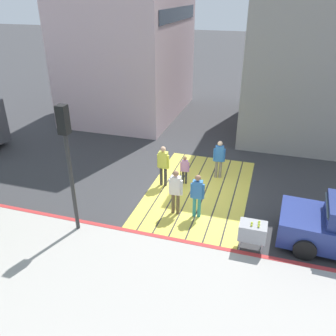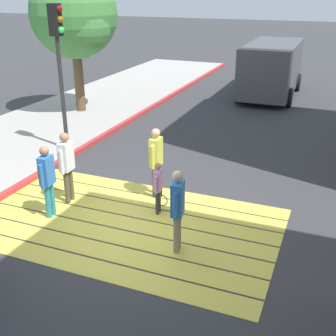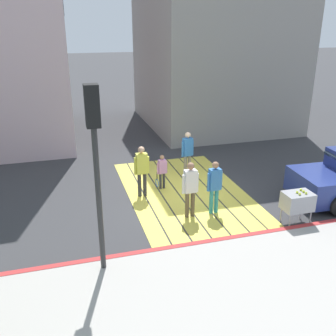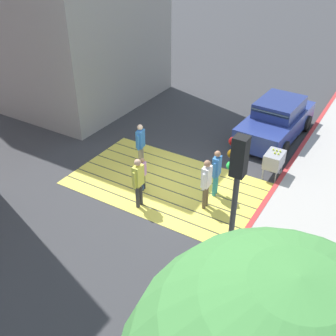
{
  "view_description": "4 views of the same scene",
  "coord_description": "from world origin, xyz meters",
  "px_view_note": "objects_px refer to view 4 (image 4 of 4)",
  "views": [
    {
      "loc": [
        -11.66,
        -2.36,
        7.06
      ],
      "look_at": [
        -0.58,
        1.05,
        1.16
      ],
      "focal_mm": 37.65,
      "sensor_mm": 36.0,
      "label": 1
    },
    {
      "loc": [
        3.84,
        -7.1,
        4.68
      ],
      "look_at": [
        0.57,
        1.0,
        0.98
      ],
      "focal_mm": 46.23,
      "sensor_mm": 36.0,
      "label": 2
    },
    {
      "loc": [
        -11.04,
        3.82,
        5.37
      ],
      "look_at": [
        0.42,
        0.49,
        0.75
      ],
      "focal_mm": 40.95,
      "sensor_mm": 36.0,
      "label": 3
    },
    {
      "loc": [
        -5.81,
        9.45,
        7.7
      ],
      "look_at": [
        -0.26,
        0.31,
        0.89
      ],
      "focal_mm": 42.63,
      "sensor_mm": 36.0,
      "label": 4
    }
  ],
  "objects_px": {
    "pedestrian_adult_lead": "(216,170)",
    "pedestrian_adult_side": "(206,181)",
    "car_parked_near_curb": "(276,120)",
    "tennis_ball_cart": "(274,160)",
    "traffic_light_corner": "(235,190)",
    "pedestrian_child_with_racket": "(143,173)",
    "pedestrian_teen_behind": "(138,180)",
    "pedestrian_adult_trailing": "(141,142)"
  },
  "relations": [
    {
      "from": "tennis_ball_cart",
      "to": "pedestrian_child_with_racket",
      "type": "height_order",
      "value": "pedestrian_child_with_racket"
    },
    {
      "from": "car_parked_near_curb",
      "to": "tennis_ball_cart",
      "type": "bearing_deg",
      "value": 107.1
    },
    {
      "from": "pedestrian_adult_lead",
      "to": "pedestrian_child_with_racket",
      "type": "relative_size",
      "value": 1.34
    },
    {
      "from": "pedestrian_adult_lead",
      "to": "pedestrian_adult_side",
      "type": "xyz_separation_m",
      "value": [
        -0.02,
        0.75,
        0.04
      ]
    },
    {
      "from": "traffic_light_corner",
      "to": "pedestrian_teen_behind",
      "type": "bearing_deg",
      "value": -25.24
    },
    {
      "from": "traffic_light_corner",
      "to": "pedestrian_child_with_racket",
      "type": "relative_size",
      "value": 3.51
    },
    {
      "from": "tennis_ball_cart",
      "to": "pedestrian_adult_side",
      "type": "relative_size",
      "value": 0.6
    },
    {
      "from": "pedestrian_adult_side",
      "to": "pedestrian_teen_behind",
      "type": "height_order",
      "value": "pedestrian_teen_behind"
    },
    {
      "from": "car_parked_near_curb",
      "to": "pedestrian_child_with_racket",
      "type": "xyz_separation_m",
      "value": [
        2.47,
        5.88,
        -0.06
      ]
    },
    {
      "from": "pedestrian_adult_lead",
      "to": "pedestrian_teen_behind",
      "type": "distance_m",
      "value": 2.49
    },
    {
      "from": "pedestrian_teen_behind",
      "to": "pedestrian_child_with_racket",
      "type": "distance_m",
      "value": 0.91
    },
    {
      "from": "traffic_light_corner",
      "to": "pedestrian_adult_trailing",
      "type": "relative_size",
      "value": 2.57
    },
    {
      "from": "traffic_light_corner",
      "to": "pedestrian_adult_side",
      "type": "xyz_separation_m",
      "value": [
        1.9,
        -2.74,
        -2.05
      ]
    },
    {
      "from": "tennis_ball_cart",
      "to": "pedestrian_adult_lead",
      "type": "relative_size",
      "value": 0.63
    },
    {
      "from": "traffic_light_corner",
      "to": "pedestrian_child_with_racket",
      "type": "distance_m",
      "value": 5.31
    },
    {
      "from": "car_parked_near_curb",
      "to": "traffic_light_corner",
      "type": "xyz_separation_m",
      "value": [
        -1.58,
        8.38,
        2.3
      ]
    },
    {
      "from": "pedestrian_adult_side",
      "to": "pedestrian_teen_behind",
      "type": "distance_m",
      "value": 2.04
    },
    {
      "from": "traffic_light_corner",
      "to": "pedestrian_child_with_racket",
      "type": "height_order",
      "value": "traffic_light_corner"
    },
    {
      "from": "traffic_light_corner",
      "to": "pedestrian_teen_behind",
      "type": "height_order",
      "value": "traffic_light_corner"
    },
    {
      "from": "pedestrian_adult_trailing",
      "to": "pedestrian_adult_side",
      "type": "bearing_deg",
      "value": 162.42
    },
    {
      "from": "pedestrian_adult_trailing",
      "to": "pedestrian_adult_side",
      "type": "height_order",
      "value": "pedestrian_adult_side"
    },
    {
      "from": "pedestrian_adult_trailing",
      "to": "pedestrian_child_with_racket",
      "type": "height_order",
      "value": "pedestrian_adult_trailing"
    },
    {
      "from": "pedestrian_adult_trailing",
      "to": "pedestrian_adult_side",
      "type": "xyz_separation_m",
      "value": [
        -3.06,
        0.97,
        0.02
      ]
    },
    {
      "from": "car_parked_near_curb",
      "to": "pedestrian_teen_behind",
      "type": "distance_m",
      "value": 6.97
    },
    {
      "from": "car_parked_near_curb",
      "to": "pedestrian_child_with_racket",
      "type": "distance_m",
      "value": 6.38
    },
    {
      "from": "pedestrian_adult_lead",
      "to": "pedestrian_teen_behind",
      "type": "xyz_separation_m",
      "value": [
        1.75,
        1.77,
        0.04
      ]
    },
    {
      "from": "pedestrian_adult_lead",
      "to": "pedestrian_adult_side",
      "type": "distance_m",
      "value": 0.75
    },
    {
      "from": "car_parked_near_curb",
      "to": "tennis_ball_cart",
      "type": "relative_size",
      "value": 4.31
    },
    {
      "from": "car_parked_near_curb",
      "to": "pedestrian_adult_trailing",
      "type": "distance_m",
      "value": 5.77
    },
    {
      "from": "car_parked_near_curb",
      "to": "tennis_ball_cart",
      "type": "xyz_separation_m",
      "value": [
        -0.9,
        2.92,
        -0.04
      ]
    },
    {
      "from": "traffic_light_corner",
      "to": "pedestrian_adult_lead",
      "type": "height_order",
      "value": "traffic_light_corner"
    },
    {
      "from": "car_parked_near_curb",
      "to": "pedestrian_adult_side",
      "type": "relative_size",
      "value": 2.6
    },
    {
      "from": "car_parked_near_curb",
      "to": "pedestrian_adult_lead",
      "type": "relative_size",
      "value": 2.7
    },
    {
      "from": "pedestrian_child_with_racket",
      "to": "traffic_light_corner",
      "type": "bearing_deg",
      "value": 148.37
    },
    {
      "from": "tennis_ball_cart",
      "to": "pedestrian_adult_lead",
      "type": "height_order",
      "value": "pedestrian_adult_lead"
    },
    {
      "from": "car_parked_near_curb",
      "to": "pedestrian_adult_lead",
      "type": "height_order",
      "value": "pedestrian_adult_lead"
    },
    {
      "from": "pedestrian_teen_behind",
      "to": "pedestrian_adult_side",
      "type": "bearing_deg",
      "value": -150.18
    },
    {
      "from": "tennis_ball_cart",
      "to": "pedestrian_teen_behind",
      "type": "xyz_separation_m",
      "value": [
        2.99,
        3.73,
        0.29
      ]
    },
    {
      "from": "tennis_ball_cart",
      "to": "pedestrian_adult_trailing",
      "type": "distance_m",
      "value": 4.63
    },
    {
      "from": "traffic_light_corner",
      "to": "pedestrian_teen_behind",
      "type": "distance_m",
      "value": 4.54
    },
    {
      "from": "tennis_ball_cart",
      "to": "pedestrian_teen_behind",
      "type": "distance_m",
      "value": 4.79
    },
    {
      "from": "car_parked_near_curb",
      "to": "pedestrian_child_with_racket",
      "type": "relative_size",
      "value": 3.63
    }
  ]
}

